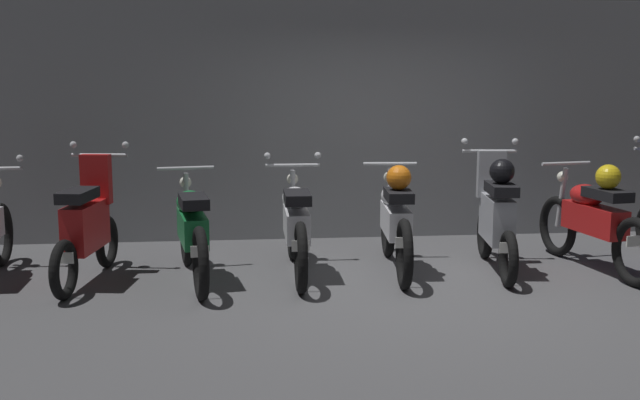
{
  "coord_description": "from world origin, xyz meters",
  "views": [
    {
      "loc": [
        -1.5,
        -6.52,
        1.92
      ],
      "look_at": [
        -0.76,
        0.67,
        0.75
      ],
      "focal_mm": 42.96,
      "sensor_mm": 36.0,
      "label": 1
    }
  ],
  "objects_px": {
    "motorbike_slot_4": "(396,219)",
    "motorbike_slot_6": "(594,218)",
    "motorbike_slot_2": "(192,230)",
    "motorbike_slot_5": "(496,215)",
    "motorbike_slot_3": "(296,225)",
    "motorbike_slot_1": "(87,226)"
  },
  "relations": [
    {
      "from": "motorbike_slot_1",
      "to": "motorbike_slot_5",
      "type": "relative_size",
      "value": 1.0
    },
    {
      "from": "motorbike_slot_4",
      "to": "motorbike_slot_6",
      "type": "distance_m",
      "value": 1.98
    },
    {
      "from": "motorbike_slot_2",
      "to": "motorbike_slot_3",
      "type": "distance_m",
      "value": 1.0
    },
    {
      "from": "motorbike_slot_1",
      "to": "motorbike_slot_2",
      "type": "height_order",
      "value": "motorbike_slot_1"
    },
    {
      "from": "motorbike_slot_4",
      "to": "motorbike_slot_5",
      "type": "distance_m",
      "value": 1.0
    },
    {
      "from": "motorbike_slot_2",
      "to": "motorbike_slot_5",
      "type": "bearing_deg",
      "value": 1.12
    },
    {
      "from": "motorbike_slot_3",
      "to": "motorbike_slot_5",
      "type": "relative_size",
      "value": 1.16
    },
    {
      "from": "motorbike_slot_1",
      "to": "motorbike_slot_4",
      "type": "height_order",
      "value": "motorbike_slot_1"
    },
    {
      "from": "motorbike_slot_5",
      "to": "motorbike_slot_1",
      "type": "bearing_deg",
      "value": 179.76
    },
    {
      "from": "motorbike_slot_3",
      "to": "motorbike_slot_5",
      "type": "height_order",
      "value": "motorbike_slot_5"
    },
    {
      "from": "motorbike_slot_1",
      "to": "motorbike_slot_2",
      "type": "distance_m",
      "value": 0.98
    },
    {
      "from": "motorbike_slot_1",
      "to": "motorbike_slot_3",
      "type": "distance_m",
      "value": 1.97
    },
    {
      "from": "motorbike_slot_2",
      "to": "motorbike_slot_3",
      "type": "bearing_deg",
      "value": 7.9
    },
    {
      "from": "motorbike_slot_3",
      "to": "motorbike_slot_5",
      "type": "bearing_deg",
      "value": -2.31
    },
    {
      "from": "motorbike_slot_6",
      "to": "motorbike_slot_5",
      "type": "bearing_deg",
      "value": 177.1
    },
    {
      "from": "motorbike_slot_4",
      "to": "motorbike_slot_6",
      "type": "bearing_deg",
      "value": -4.37
    },
    {
      "from": "motorbike_slot_1",
      "to": "motorbike_slot_6",
      "type": "bearing_deg",
      "value": -0.77
    },
    {
      "from": "motorbike_slot_4",
      "to": "motorbike_slot_6",
      "type": "xyz_separation_m",
      "value": [
        1.97,
        -0.15,
        0.0
      ]
    },
    {
      "from": "motorbike_slot_5",
      "to": "motorbike_slot_6",
      "type": "bearing_deg",
      "value": -2.9
    },
    {
      "from": "motorbike_slot_5",
      "to": "motorbike_slot_6",
      "type": "xyz_separation_m",
      "value": [
        0.98,
        -0.05,
        -0.04
      ]
    },
    {
      "from": "motorbike_slot_2",
      "to": "motorbike_slot_4",
      "type": "bearing_deg",
      "value": 4.59
    },
    {
      "from": "motorbike_slot_5",
      "to": "motorbike_slot_4",
      "type": "bearing_deg",
      "value": 174.17
    }
  ]
}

